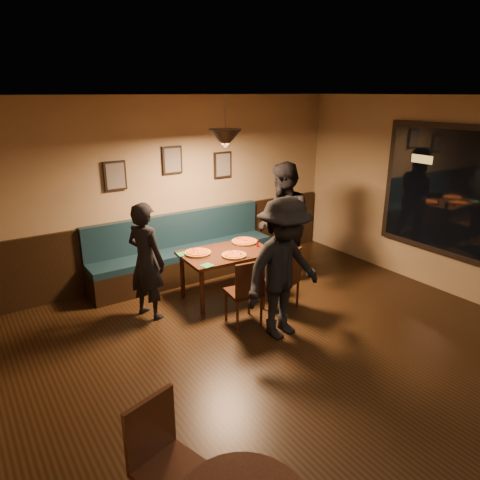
% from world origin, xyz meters
% --- Properties ---
extents(floor, '(7.00, 7.00, 0.00)m').
position_xyz_m(floor, '(0.00, 0.00, 0.00)').
color(floor, black).
rests_on(floor, ground).
extents(ceiling, '(7.00, 7.00, 0.00)m').
position_xyz_m(ceiling, '(0.00, 0.00, 2.80)').
color(ceiling, silver).
rests_on(ceiling, ground).
extents(wall_back, '(6.00, 0.00, 6.00)m').
position_xyz_m(wall_back, '(0.00, 3.50, 1.40)').
color(wall_back, '#8C704F').
rests_on(wall_back, ground).
extents(wainscot, '(5.88, 0.06, 1.00)m').
position_xyz_m(wainscot, '(0.00, 3.47, 0.50)').
color(wainscot, black).
rests_on(wainscot, ground).
extents(booth_bench, '(3.00, 0.60, 1.00)m').
position_xyz_m(booth_bench, '(0.00, 3.20, 0.50)').
color(booth_bench, '#0F232D').
rests_on(booth_bench, ground).
extents(window_frame, '(0.06, 2.56, 1.86)m').
position_xyz_m(window_frame, '(2.96, 0.50, 1.50)').
color(window_frame, black).
rests_on(window_frame, wall_right).
extents(window_glass, '(0.00, 2.40, 2.40)m').
position_xyz_m(window_glass, '(2.93, 0.50, 1.50)').
color(window_glass, black).
rests_on(window_glass, wall_right).
extents(picture_left, '(0.32, 0.04, 0.42)m').
position_xyz_m(picture_left, '(-0.90, 3.47, 1.70)').
color(picture_left, black).
rests_on(picture_left, wall_back).
extents(picture_center, '(0.32, 0.04, 0.42)m').
position_xyz_m(picture_center, '(0.00, 3.47, 1.85)').
color(picture_center, black).
rests_on(picture_center, wall_back).
extents(picture_right, '(0.32, 0.04, 0.42)m').
position_xyz_m(picture_right, '(0.90, 3.47, 1.70)').
color(picture_right, black).
rests_on(picture_right, wall_back).
extents(pendant_lamp, '(0.44, 0.44, 0.25)m').
position_xyz_m(pendant_lamp, '(0.22, 2.29, 2.25)').
color(pendant_lamp, black).
rests_on(pendant_lamp, ceiling).
extents(dining_table, '(1.30, 0.88, 0.68)m').
position_xyz_m(dining_table, '(0.22, 2.29, 0.34)').
color(dining_table, black).
rests_on(dining_table, floor).
extents(chair_near_left, '(0.44, 0.44, 0.89)m').
position_xyz_m(chair_near_left, '(-0.03, 1.49, 0.44)').
color(chair_near_left, black).
rests_on(chair_near_left, floor).
extents(chair_near_right, '(0.50, 0.50, 0.88)m').
position_xyz_m(chair_near_right, '(0.61, 1.53, 0.44)').
color(chair_near_right, black).
rests_on(chair_near_right, floor).
extents(diner_left, '(0.57, 0.67, 1.55)m').
position_xyz_m(diner_left, '(-0.96, 2.34, 0.77)').
color(diner_left, black).
rests_on(diner_left, floor).
extents(diner_right, '(0.99, 1.10, 1.85)m').
position_xyz_m(diner_right, '(1.25, 2.30, 0.93)').
color(diner_right, black).
rests_on(diner_right, floor).
extents(diner_front, '(1.18, 0.76, 1.72)m').
position_xyz_m(diner_front, '(0.19, 0.99, 0.86)').
color(diner_front, black).
rests_on(diner_front, floor).
extents(pizza_a, '(0.48, 0.48, 0.04)m').
position_xyz_m(pizza_a, '(-0.16, 2.44, 0.70)').
color(pizza_a, orange).
rests_on(pizza_a, dining_table).
extents(pizza_b, '(0.39, 0.39, 0.04)m').
position_xyz_m(pizza_b, '(0.21, 2.08, 0.69)').
color(pizza_b, orange).
rests_on(pizza_b, dining_table).
extents(pizza_c, '(0.49, 0.49, 0.04)m').
position_xyz_m(pizza_c, '(0.66, 2.48, 0.70)').
color(pizza_c, orange).
rests_on(pizza_c, dining_table).
extents(soda_glass, '(0.07, 0.07, 0.14)m').
position_xyz_m(soda_glass, '(0.79, 1.98, 0.74)').
color(soda_glass, black).
rests_on(soda_glass, dining_table).
extents(tabasco_bottle, '(0.04, 0.04, 0.13)m').
position_xyz_m(tabasco_bottle, '(0.71, 2.22, 0.74)').
color(tabasco_bottle, '#880804').
rests_on(tabasco_bottle, dining_table).
extents(napkin_a, '(0.18, 0.18, 0.01)m').
position_xyz_m(napkin_a, '(-0.33, 2.55, 0.68)').
color(napkin_a, '#207A30').
rests_on(napkin_a, dining_table).
extents(napkin_b, '(0.17, 0.17, 0.01)m').
position_xyz_m(napkin_b, '(-0.27, 1.99, 0.68)').
color(napkin_b, '#217C38').
rests_on(napkin_b, dining_table).
extents(cutlery_set, '(0.17, 0.07, 0.00)m').
position_xyz_m(cutlery_set, '(0.24, 1.94, 0.68)').
color(cutlery_set, silver).
rests_on(cutlery_set, dining_table).
extents(cafe_chair_far, '(0.51, 0.51, 0.92)m').
position_xyz_m(cafe_chair_far, '(-2.02, -0.56, 0.46)').
color(cafe_chair_far, black).
rests_on(cafe_chair_far, floor).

